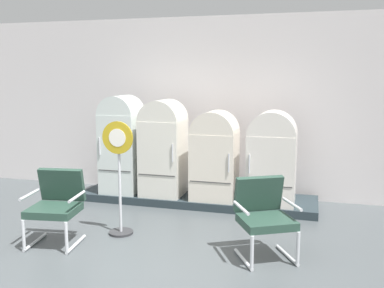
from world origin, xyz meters
TOP-DOWN VIEW (x-y plane):
  - back_wall at (0.00, 3.66)m, footprint 11.76×0.12m
  - display_plinth at (0.00, 3.02)m, footprint 3.82×0.95m
  - refrigerator_0 at (-1.26, 2.89)m, footprint 0.61×0.63m
  - refrigerator_1 at (-0.54, 2.92)m, footprint 0.66×0.69m
  - refrigerator_2 at (0.32, 2.89)m, footprint 0.69×0.62m
  - refrigerator_3 at (1.20, 2.89)m, footprint 0.71×0.62m
  - armchair_left at (-1.22, 0.88)m, footprint 0.70×0.69m
  - armchair_right at (1.28, 1.15)m, footprint 0.80×0.81m
  - sign_stand at (-0.59, 1.35)m, footprint 0.42×0.32m

SIDE VIEW (x-z plane):
  - display_plinth at x=0.00m, z-range 0.00..0.12m
  - armchair_left at x=-1.22m, z-range 0.06..0.96m
  - armchair_right at x=1.28m, z-range 0.06..0.96m
  - sign_stand at x=-0.59m, z-range -0.05..1.44m
  - refrigerator_2 at x=0.32m, z-range 0.16..1.55m
  - refrigerator_3 at x=1.20m, z-range 0.16..1.56m
  - refrigerator_1 at x=-0.54m, z-range 0.17..1.72m
  - refrigerator_0 at x=-1.26m, z-range 0.18..1.78m
  - back_wall at x=0.00m, z-range 0.01..3.05m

